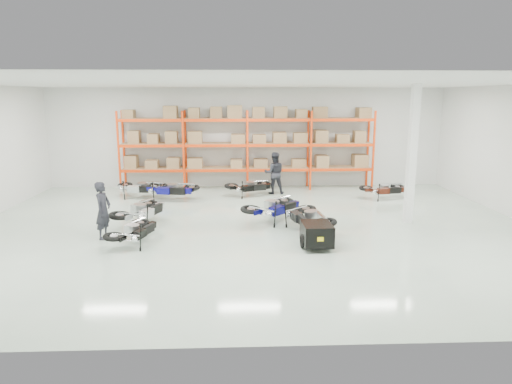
{
  "coord_description": "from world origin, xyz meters",
  "views": [
    {
      "loc": [
        -0.43,
        -13.94,
        4.12
      ],
      "look_at": [
        0.15,
        0.39,
        1.1
      ],
      "focal_mm": 32.0,
      "sensor_mm": 36.0,
      "label": 1
    }
  ],
  "objects_px": {
    "moto_back_b": "(140,184)",
    "person_back": "(274,173)",
    "moto_touring_right": "(308,213)",
    "moto_black_far_left": "(134,227)",
    "moto_back_d": "(384,186)",
    "moto_blue_centre": "(274,203)",
    "moto_back_a": "(171,186)",
    "trailer": "(317,234)",
    "moto_silver_left": "(141,207)",
    "moto_back_c": "(250,184)",
    "person_left": "(103,210)"
  },
  "relations": [
    {
      "from": "moto_silver_left",
      "to": "moto_back_d",
      "type": "xyz_separation_m",
      "value": [
        9.11,
        3.53,
        -0.1
      ]
    },
    {
      "from": "moto_blue_centre",
      "to": "moto_touring_right",
      "type": "relative_size",
      "value": 1.02
    },
    {
      "from": "moto_silver_left",
      "to": "trailer",
      "type": "xyz_separation_m",
      "value": [
        5.3,
        -2.54,
        -0.2
      ]
    },
    {
      "from": "moto_black_far_left",
      "to": "moto_back_d",
      "type": "relative_size",
      "value": 1.0
    },
    {
      "from": "moto_back_b",
      "to": "person_back",
      "type": "relative_size",
      "value": 1.02
    },
    {
      "from": "moto_silver_left",
      "to": "moto_back_c",
      "type": "relative_size",
      "value": 1.15
    },
    {
      "from": "moto_back_a",
      "to": "moto_back_b",
      "type": "xyz_separation_m",
      "value": [
        -1.31,
        0.5,
        -0.03
      ]
    },
    {
      "from": "moto_blue_centre",
      "to": "person_left",
      "type": "xyz_separation_m",
      "value": [
        -5.14,
        -1.67,
        0.23
      ]
    },
    {
      "from": "moto_back_d",
      "to": "person_back",
      "type": "xyz_separation_m",
      "value": [
        -4.41,
        1.18,
        0.38
      ]
    },
    {
      "from": "moto_back_c",
      "to": "trailer",
      "type": "bearing_deg",
      "value": 175.91
    },
    {
      "from": "moto_touring_right",
      "to": "moto_back_b",
      "type": "bearing_deg",
      "value": 128.61
    },
    {
      "from": "moto_black_far_left",
      "to": "moto_touring_right",
      "type": "bearing_deg",
      "value": -149.7
    },
    {
      "from": "moto_blue_centre",
      "to": "person_left",
      "type": "bearing_deg",
      "value": 63.93
    },
    {
      "from": "moto_blue_centre",
      "to": "moto_touring_right",
      "type": "bearing_deg",
      "value": 174.06
    },
    {
      "from": "moto_black_far_left",
      "to": "moto_back_c",
      "type": "relative_size",
      "value": 0.96
    },
    {
      "from": "moto_back_c",
      "to": "moto_back_d",
      "type": "relative_size",
      "value": 1.04
    },
    {
      "from": "trailer",
      "to": "moto_back_a",
      "type": "xyz_separation_m",
      "value": [
        -4.86,
        6.16,
        0.18
      ]
    },
    {
      "from": "trailer",
      "to": "person_back",
      "type": "xyz_separation_m",
      "value": [
        -0.59,
        7.25,
        0.49
      ]
    },
    {
      "from": "moto_touring_right",
      "to": "trailer",
      "type": "xyz_separation_m",
      "value": [
        -0.0,
        -1.6,
        -0.2
      ]
    },
    {
      "from": "moto_touring_right",
      "to": "moto_back_b",
      "type": "xyz_separation_m",
      "value": [
        -6.17,
        5.07,
        -0.04
      ]
    },
    {
      "from": "moto_silver_left",
      "to": "moto_black_far_left",
      "type": "bearing_deg",
      "value": 116.44
    },
    {
      "from": "moto_black_far_left",
      "to": "moto_touring_right",
      "type": "relative_size",
      "value": 0.85
    },
    {
      "from": "moto_back_a",
      "to": "moto_back_b",
      "type": "distance_m",
      "value": 1.4
    },
    {
      "from": "trailer",
      "to": "moto_blue_centre",
      "type": "bearing_deg",
      "value": 107.22
    },
    {
      "from": "moto_black_far_left",
      "to": "moto_back_a",
      "type": "bearing_deg",
      "value": -73.91
    },
    {
      "from": "trailer",
      "to": "moto_silver_left",
      "type": "bearing_deg",
      "value": 152.77
    },
    {
      "from": "moto_touring_right",
      "to": "moto_back_b",
      "type": "height_order",
      "value": "moto_touring_right"
    },
    {
      "from": "moto_silver_left",
      "to": "moto_back_d",
      "type": "relative_size",
      "value": 1.19
    },
    {
      "from": "moto_blue_centre",
      "to": "moto_back_a",
      "type": "relative_size",
      "value": 1.05
    },
    {
      "from": "moto_blue_centre",
      "to": "moto_back_d",
      "type": "height_order",
      "value": "moto_blue_centre"
    },
    {
      "from": "moto_touring_right",
      "to": "moto_black_far_left",
      "type": "bearing_deg",
      "value": 179.96
    },
    {
      "from": "moto_back_c",
      "to": "person_back",
      "type": "xyz_separation_m",
      "value": [
        1.07,
        0.46,
        0.36
      ]
    },
    {
      "from": "moto_blue_centre",
      "to": "moto_back_b",
      "type": "height_order",
      "value": "moto_blue_centre"
    },
    {
      "from": "moto_silver_left",
      "to": "moto_back_b",
      "type": "xyz_separation_m",
      "value": [
        -0.88,
        4.13,
        -0.05
      ]
    },
    {
      "from": "moto_black_far_left",
      "to": "moto_blue_centre",
      "type": "bearing_deg",
      "value": -132.45
    },
    {
      "from": "moto_back_a",
      "to": "person_back",
      "type": "height_order",
      "value": "person_back"
    },
    {
      "from": "trailer",
      "to": "moto_back_a",
      "type": "distance_m",
      "value": 7.85
    },
    {
      "from": "moto_black_far_left",
      "to": "trailer",
      "type": "xyz_separation_m",
      "value": [
        5.08,
        -0.52,
        -0.11
      ]
    },
    {
      "from": "moto_silver_left",
      "to": "moto_back_d",
      "type": "distance_m",
      "value": 9.77
    },
    {
      "from": "moto_blue_centre",
      "to": "moto_back_a",
      "type": "bearing_deg",
      "value": 5.33
    },
    {
      "from": "moto_back_b",
      "to": "moto_back_c",
      "type": "bearing_deg",
      "value": -78.83
    },
    {
      "from": "moto_blue_centre",
      "to": "person_left",
      "type": "height_order",
      "value": "person_left"
    },
    {
      "from": "person_left",
      "to": "person_back",
      "type": "xyz_separation_m",
      "value": [
        5.51,
        6.1,
        0.05
      ]
    },
    {
      "from": "moto_black_far_left",
      "to": "moto_back_d",
      "type": "distance_m",
      "value": 10.48
    },
    {
      "from": "moto_back_c",
      "to": "person_back",
      "type": "relative_size",
      "value": 0.97
    },
    {
      "from": "moto_back_b",
      "to": "person_left",
      "type": "distance_m",
      "value": 5.52
    },
    {
      "from": "trailer",
      "to": "moto_touring_right",
      "type": "bearing_deg",
      "value": 88.39
    },
    {
      "from": "moto_silver_left",
      "to": "moto_back_c",
      "type": "bearing_deg",
      "value": -110.05
    },
    {
      "from": "moto_blue_centre",
      "to": "moto_silver_left",
      "type": "bearing_deg",
      "value": 49.68
    },
    {
      "from": "moto_blue_centre",
      "to": "person_back",
      "type": "relative_size",
      "value": 1.13
    }
  ]
}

